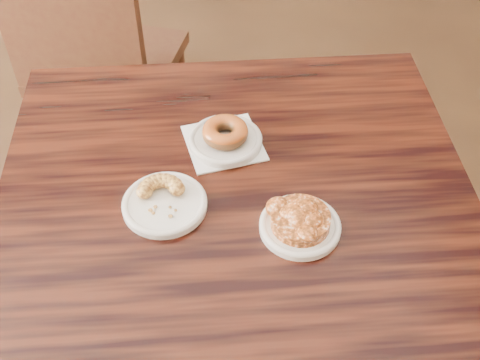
{
  "coord_description": "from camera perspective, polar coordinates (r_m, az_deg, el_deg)",
  "views": [
    {
      "loc": [
        0.12,
        -0.96,
        1.56
      ],
      "look_at": [
        0.22,
        -0.24,
        0.8
      ],
      "focal_mm": 45.0,
      "sensor_mm": 36.0,
      "label": 1
    }
  ],
  "objects": [
    {
      "name": "cruller_fragment",
      "position": [
        1.07,
        -7.25,
        -1.63
      ],
      "size": [
        0.1,
        0.1,
        0.03
      ],
      "primitive_type": null,
      "color": "brown",
      "rests_on": "plate_cruller"
    },
    {
      "name": "napkin",
      "position": [
        1.19,
        -1.55,
        3.54
      ],
      "size": [
        0.16,
        0.16,
        0.0
      ],
      "primitive_type": "cube",
      "rotation": [
        0.0,
        0.0,
        0.15
      ],
      "color": "white",
      "rests_on": "cafe_table"
    },
    {
      "name": "floor",
      "position": [
        1.83,
        -8.02,
        -12.77
      ],
      "size": [
        5.0,
        5.0,
        0.0
      ],
      "primitive_type": "plane",
      "color": "black",
      "rests_on": "ground"
    },
    {
      "name": "apple_fritter",
      "position": [
        1.03,
        5.79,
        -3.61
      ],
      "size": [
        0.14,
        0.14,
        0.03
      ],
      "primitive_type": null,
      "color": "#411C06",
      "rests_on": "plate_fritter"
    },
    {
      "name": "plate_cruller",
      "position": [
        1.08,
        -7.15,
        -2.31
      ],
      "size": [
        0.15,
        0.15,
        0.01
      ],
      "primitive_type": "cylinder",
      "color": "white",
      "rests_on": "cafe_table"
    },
    {
      "name": "chair_far",
      "position": [
        1.97,
        -12.32,
        10.81
      ],
      "size": [
        0.57,
        0.57,
        0.9
      ],
      "primitive_type": null,
      "rotation": [
        0.0,
        0.0,
        2.77
      ],
      "color": "black",
      "rests_on": "floor"
    },
    {
      "name": "cafe_table",
      "position": [
        1.39,
        -0.23,
        -12.52
      ],
      "size": [
        0.93,
        0.93,
        0.75
      ],
      "primitive_type": "cube",
      "rotation": [
        0.0,
        0.0,
        -0.06
      ],
      "color": "black",
      "rests_on": "floor"
    },
    {
      "name": "plate_donut",
      "position": [
        1.18,
        -1.4,
        3.76
      ],
      "size": [
        0.14,
        0.14,
        0.01
      ],
      "primitive_type": "cylinder",
      "color": "silver",
      "rests_on": "napkin"
    },
    {
      "name": "plate_fritter",
      "position": [
        1.04,
        5.7,
        -4.42
      ],
      "size": [
        0.14,
        0.14,
        0.01
      ],
      "primitive_type": "cylinder",
      "color": "white",
      "rests_on": "cafe_table"
    },
    {
      "name": "glazed_donut",
      "position": [
        1.17,
        -1.42,
        4.55
      ],
      "size": [
        0.09,
        0.09,
        0.03
      ],
      "primitive_type": "torus",
      "color": "#8A3814",
      "rests_on": "plate_donut"
    }
  ]
}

